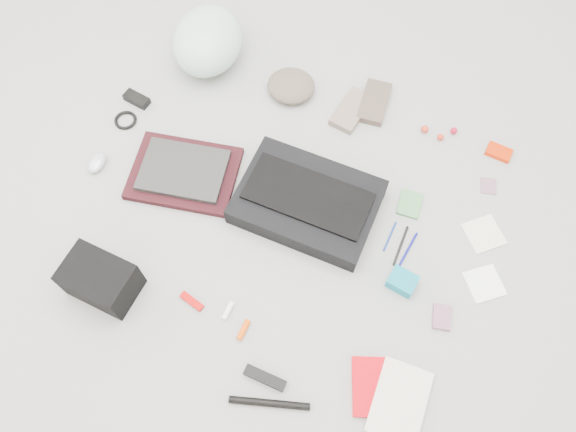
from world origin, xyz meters
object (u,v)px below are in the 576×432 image
(camera_bag, at_px, (101,280))
(book_red, at_px, (372,387))
(bike_helmet, at_px, (208,41))
(laptop, at_px, (183,170))
(messenger_bag, at_px, (307,202))
(accordion_wallet, at_px, (402,282))

(camera_bag, xyz_separation_m, book_red, (0.94, -0.03, -0.06))
(camera_bag, bearing_deg, bike_helmet, 99.45)
(bike_helmet, bearing_deg, camera_bag, -93.95)
(laptop, bearing_deg, book_red, -38.42)
(bike_helmet, xyz_separation_m, camera_bag, (0.05, -1.05, -0.03))
(camera_bag, bearing_deg, messenger_bag, 49.73)
(laptop, relative_size, camera_bag, 1.38)
(laptop, bearing_deg, accordion_wallet, -17.55)
(messenger_bag, xyz_separation_m, camera_bag, (-0.55, -0.52, 0.03))
(messenger_bag, bearing_deg, bike_helmet, 142.66)
(accordion_wallet, bearing_deg, book_red, -78.87)
(book_red, height_order, accordion_wallet, accordion_wallet)
(bike_helmet, xyz_separation_m, book_red, (0.99, -1.08, -0.10))
(messenger_bag, distance_m, camera_bag, 0.75)
(bike_helmet, bearing_deg, laptop, -84.14)
(laptop, xyz_separation_m, accordion_wallet, (0.87, -0.15, -0.01))
(accordion_wallet, bearing_deg, laptop, -178.06)
(book_red, relative_size, accordion_wallet, 1.98)
(laptop, xyz_separation_m, bike_helmet, (-0.13, 0.56, 0.07))
(laptop, height_order, accordion_wallet, laptop)
(book_red, xyz_separation_m, accordion_wallet, (0.01, 0.37, 0.01))
(messenger_bag, relative_size, laptop, 1.58)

